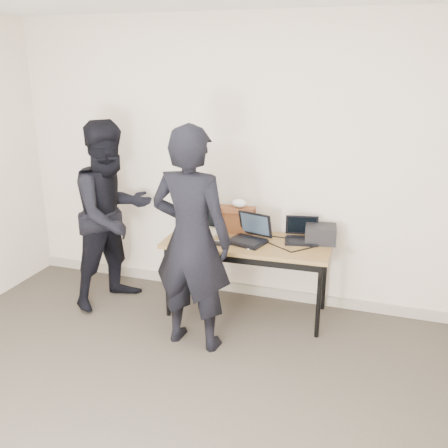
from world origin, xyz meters
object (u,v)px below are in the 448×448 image
at_px(laptop_right, 301,235).
at_px(person_typist, 191,240).
at_px(person_observer, 113,215).
at_px(equipment_box, 321,234).
at_px(desk, 247,248).
at_px(leather_satchel, 236,219).
at_px(laptop_center, 250,235).
at_px(laptop_beige, 200,230).

bearing_deg(laptop_right, person_typist, -142.67).
xyz_separation_m(person_typist, person_observer, (-1.00, 0.50, -0.03)).
relative_size(laptop_right, equipment_box, 1.26).
bearing_deg(desk, leather_satchel, 126.02).
relative_size(laptop_right, leather_satchel, 0.91).
xyz_separation_m(laptop_center, equipment_box, (0.61, 0.18, 0.02)).
relative_size(desk, leather_satchel, 4.07).
distance_m(desk, leather_satchel, 0.34).
relative_size(desk, equipment_box, 5.62).
relative_size(laptop_center, equipment_box, 1.46).
distance_m(equipment_box, person_observer, 1.95).
height_order(laptop_center, person_typist, person_typist).
bearing_deg(person_observer, laptop_center, -58.52).
bearing_deg(person_typist, laptop_center, -110.92).
relative_size(desk, laptop_beige, 4.33).
bearing_deg(laptop_center, leather_satchel, 147.83).
xyz_separation_m(laptop_beige, equipment_box, (1.09, 0.17, 0.03)).
height_order(equipment_box, person_typist, person_typist).
bearing_deg(desk, laptop_right, 19.40).
bearing_deg(leather_satchel, person_observer, -166.87).
distance_m(desk, laptop_center, 0.12).
xyz_separation_m(desk, person_typist, (-0.28, -0.64, 0.26)).
xyz_separation_m(desk, laptop_beige, (-0.46, 0.02, 0.11)).
distance_m(desk, laptop_right, 0.51).
distance_m(laptop_beige, person_observer, 0.85).
relative_size(laptop_center, person_observer, 0.22).
distance_m(laptop_beige, laptop_right, 0.94).
xyz_separation_m(laptop_beige, laptop_center, (0.48, -0.01, 0.01)).
distance_m(laptop_right, equipment_box, 0.17).
bearing_deg(laptop_beige, desk, 3.43).
height_order(laptop_beige, person_typist, person_typist).
relative_size(laptop_beige, person_observer, 0.20).
height_order(leather_satchel, person_observer, person_observer).
relative_size(laptop_right, person_typist, 0.18).
bearing_deg(laptop_center, person_typist, -99.76).
bearing_deg(leather_satchel, laptop_right, -9.24).
distance_m(laptop_beige, leather_satchel, 0.36).
height_order(laptop_center, person_observer, person_observer).
height_order(desk, leather_satchel, leather_satchel).
relative_size(laptop_beige, leather_satchel, 0.94).
bearing_deg(laptop_beige, equipment_box, 15.05).
height_order(desk, laptop_right, laptop_right).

